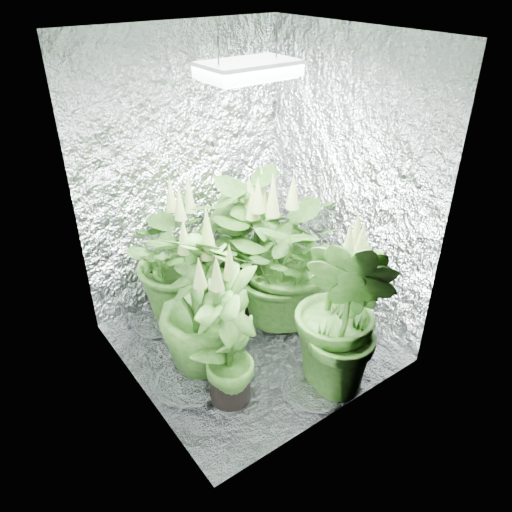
{
  "coord_description": "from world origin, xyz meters",
  "views": [
    {
      "loc": [
        -1.56,
        -2.2,
        2.32
      ],
      "look_at": [
        0.05,
        0.0,
        0.69
      ],
      "focal_mm": 35.0,
      "sensor_mm": 36.0,
      "label": 1
    }
  ],
  "objects": [
    {
      "name": "plant_a",
      "position": [
        -0.19,
        0.59,
        0.51
      ],
      "size": [
        0.96,
        0.96,
        1.07
      ],
      "rotation": [
        0.0,
        0.0,
        0.09
      ],
      "color": "black",
      "rests_on": "ground"
    },
    {
      "name": "grow_lamp",
      "position": [
        0.0,
        0.0,
        1.83
      ],
      "size": [
        0.5,
        0.3,
        0.22
      ],
      "color": "gray",
      "rests_on": "ceiling"
    },
    {
      "name": "plant_e",
      "position": [
        0.32,
        0.06,
        0.55
      ],
      "size": [
        1.16,
        1.16,
        1.15
      ],
      "rotation": [
        0.0,
        0.0,
        2.88
      ],
      "color": "black",
      "rests_on": "ground"
    },
    {
      "name": "plant_g",
      "position": [
        0.2,
        -0.64,
        0.55
      ],
      "size": [
        0.63,
        0.63,
        1.2
      ],
      "rotation": [
        0.0,
        0.0,
        4.77
      ],
      "color": "black",
      "rests_on": "ground"
    },
    {
      "name": "ground",
      "position": [
        0.0,
        0.0,
        0.0
      ],
      "size": [
        1.6,
        1.6,
        0.0
      ],
      "primitive_type": "plane",
      "color": "silver",
      "rests_on": "ground"
    },
    {
      "name": "circulation_fan",
      "position": [
        0.62,
        0.62,
        0.14
      ],
      "size": [
        0.14,
        0.28,
        0.33
      ],
      "rotation": [
        0.0,
        0.0,
        0.11
      ],
      "color": "black",
      "rests_on": "ground"
    },
    {
      "name": "plant_f",
      "position": [
        -0.39,
        -0.33,
        0.47
      ],
      "size": [
        0.67,
        0.67,
        1.01
      ],
      "rotation": [
        0.0,
        0.0,
        4.17
      ],
      "color": "black",
      "rests_on": "ground"
    },
    {
      "name": "ceiling",
      "position": [
        0.0,
        0.0,
        2.0
      ],
      "size": [
        1.6,
        1.6,
        0.01
      ],
      "primitive_type": "cube",
      "color": "silver",
      "rests_on": "walls"
    },
    {
      "name": "walls",
      "position": [
        0.0,
        0.0,
        1.0
      ],
      "size": [
        1.62,
        1.62,
        2.0
      ],
      "color": "silver",
      "rests_on": "ground"
    },
    {
      "name": "plant_b",
      "position": [
        0.31,
        0.34,
        0.48
      ],
      "size": [
        0.67,
        0.67,
        1.08
      ],
      "rotation": [
        0.0,
        0.0,
        0.41
      ],
      "color": "black",
      "rests_on": "ground"
    },
    {
      "name": "plant_d",
      "position": [
        -0.37,
        -0.01,
        0.51
      ],
      "size": [
        0.78,
        0.78,
        1.09
      ],
      "rotation": [
        0.0,
        0.0,
        2.22
      ],
      "color": "black",
      "rests_on": "ground"
    },
    {
      "name": "plant_c",
      "position": [
        0.3,
        0.61,
        0.43
      ],
      "size": [
        0.48,
        0.48,
        0.95
      ],
      "rotation": [
        0.0,
        0.0,
        1.59
      ],
      "color": "black",
      "rests_on": "ground"
    },
    {
      "name": "plant_label",
      "position": [
        0.27,
        -0.67,
        0.3
      ],
      "size": [
        0.05,
        0.03,
        0.08
      ],
      "primitive_type": "cube",
      "rotation": [
        -0.21,
        0.0,
        0.18
      ],
      "color": "white",
      "rests_on": "plant_g"
    }
  ]
}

